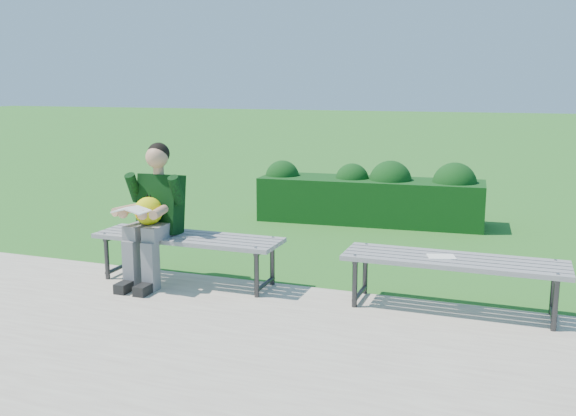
{
  "coord_description": "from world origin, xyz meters",
  "views": [
    {
      "loc": [
        2.3,
        -5.43,
        1.87
      ],
      "look_at": [
        0.38,
        -0.15,
        0.78
      ],
      "focal_mm": 40.0,
      "sensor_mm": 36.0,
      "label": 1
    }
  ],
  "objects_px": {
    "hedge": "(374,195)",
    "bench_right": "(453,265)",
    "paper_sheet": "(441,257)",
    "bench_left": "(188,241)",
    "seated_boy": "(153,210)"
  },
  "relations": [
    {
      "from": "paper_sheet",
      "to": "bench_left",
      "type": "bearing_deg",
      "value": -178.92
    },
    {
      "from": "hedge",
      "to": "bench_right",
      "type": "xyz_separation_m",
      "value": [
        1.39,
        -3.28,
        0.03
      ]
    },
    {
      "from": "hedge",
      "to": "bench_left",
      "type": "bearing_deg",
      "value": -107.45
    },
    {
      "from": "hedge",
      "to": "bench_right",
      "type": "bearing_deg",
      "value": -67.06
    },
    {
      "from": "bench_left",
      "to": "hedge",
      "type": "bearing_deg",
      "value": 72.55
    },
    {
      "from": "bench_left",
      "to": "seated_boy",
      "type": "bearing_deg",
      "value": -161.97
    },
    {
      "from": "bench_right",
      "to": "seated_boy",
      "type": "xyz_separation_m",
      "value": [
        -2.74,
        -0.14,
        0.3
      ]
    },
    {
      "from": "hedge",
      "to": "paper_sheet",
      "type": "relative_size",
      "value": 11.98
    },
    {
      "from": "bench_left",
      "to": "bench_right",
      "type": "distance_m",
      "value": 2.44
    },
    {
      "from": "bench_right",
      "to": "bench_left",
      "type": "bearing_deg",
      "value": -178.96
    },
    {
      "from": "bench_left",
      "to": "seated_boy",
      "type": "height_order",
      "value": "seated_boy"
    },
    {
      "from": "hedge",
      "to": "bench_left",
      "type": "distance_m",
      "value": 3.49
    },
    {
      "from": "bench_right",
      "to": "paper_sheet",
      "type": "relative_size",
      "value": 7.02
    },
    {
      "from": "hedge",
      "to": "bench_right",
      "type": "height_order",
      "value": "hedge"
    },
    {
      "from": "hedge",
      "to": "seated_boy",
      "type": "height_order",
      "value": "seated_boy"
    }
  ]
}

